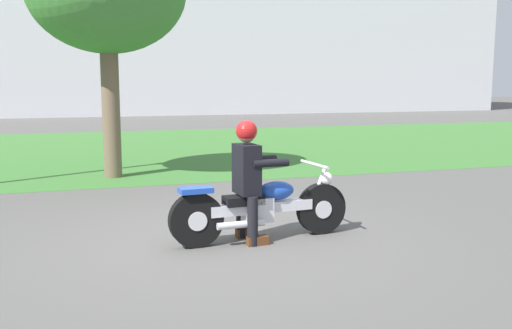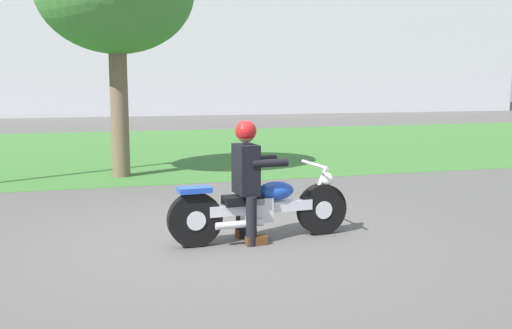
# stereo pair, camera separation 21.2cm
# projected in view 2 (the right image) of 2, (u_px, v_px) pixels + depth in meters

# --- Properties ---
(ground) EXTENTS (120.00, 120.00, 0.00)m
(ground) POSITION_uv_depth(u_px,v_px,m) (223.00, 241.00, 6.43)
(ground) COLOR #565451
(grass_verge) EXTENTS (60.00, 12.00, 0.01)m
(grass_verge) POSITION_uv_depth(u_px,v_px,m) (146.00, 148.00, 15.76)
(grass_verge) COLOR #3D7533
(grass_verge) RESTS_ON ground
(motorcycle_lead) EXTENTS (2.16, 0.66, 0.86)m
(motorcycle_lead) POSITION_uv_depth(u_px,v_px,m) (262.00, 208.00, 6.43)
(motorcycle_lead) COLOR black
(motorcycle_lead) RESTS_ON ground
(rider_lead) EXTENTS (0.57, 0.48, 1.38)m
(rider_lead) POSITION_uv_depth(u_px,v_px,m) (247.00, 172.00, 6.31)
(rider_lead) COLOR black
(rider_lead) RESTS_ON ground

